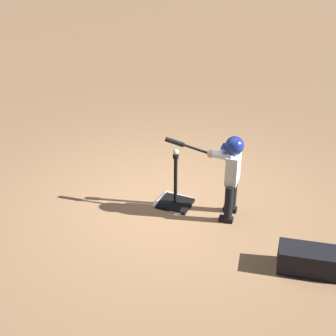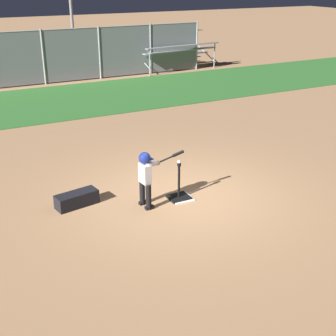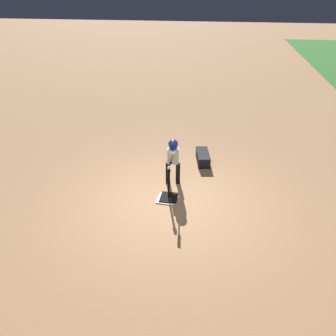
{
  "view_description": "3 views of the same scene",
  "coord_description": "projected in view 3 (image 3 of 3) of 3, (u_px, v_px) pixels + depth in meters",
  "views": [
    {
      "loc": [
        -2.18,
        4.92,
        3.47
      ],
      "look_at": [
        -0.12,
        0.18,
        0.68
      ],
      "focal_mm": 50.0,
      "sensor_mm": 36.0,
      "label": 1
    },
    {
      "loc": [
        -4.24,
        -7.58,
        4.26
      ],
      "look_at": [
        -0.4,
        -0.08,
        0.73
      ],
      "focal_mm": 50.0,
      "sensor_mm": 36.0,
      "label": 2
    },
    {
      "loc": [
        6.03,
        0.99,
        4.26
      ],
      "look_at": [
        -0.48,
        -0.12,
        0.61
      ],
      "focal_mm": 35.0,
      "sensor_mm": 36.0,
      "label": 3
    }
  ],
  "objects": [
    {
      "name": "batting_tee",
      "position": [
        169.0,
        194.0,
        7.48
      ],
      "size": [
        0.43,
        0.39,
        0.77
      ],
      "color": "black",
      "rests_on": "ground_plane"
    },
    {
      "name": "baseball",
      "position": [
        169.0,
        168.0,
        7.15
      ],
      "size": [
        0.07,
        0.07,
        0.07
      ],
      "primitive_type": "sphere",
      "color": "white",
      "rests_on": "batting_tee"
    },
    {
      "name": "batter_child",
      "position": [
        173.0,
        156.0,
        7.81
      ],
      "size": [
        1.0,
        0.36,
        1.14
      ],
      "color": "black",
      "rests_on": "ground_plane"
    },
    {
      "name": "equipment_bag",
      "position": [
        203.0,
        157.0,
        9.05
      ],
      "size": [
        0.88,
        0.47,
        0.28
      ],
      "primitive_type": "cube",
      "rotation": [
        0.0,
        0.0,
        0.18
      ],
      "color": "black",
      "rests_on": "ground_plane"
    },
    {
      "name": "home_plate",
      "position": [
        167.0,
        199.0,
        7.5
      ],
      "size": [
        0.47,
        0.47,
        0.02
      ],
      "primitive_type": "cube",
      "rotation": [
        0.0,
        0.0,
        -0.07
      ],
      "color": "white",
      "rests_on": "ground_plane"
    },
    {
      "name": "ground_plane",
      "position": [
        170.0,
        202.0,
        7.41
      ],
      "size": [
        90.0,
        90.0,
        0.0
      ],
      "primitive_type": "plane",
      "color": "#AD7F56"
    }
  ]
}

